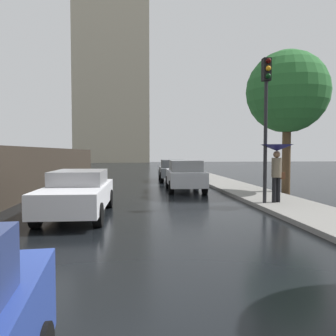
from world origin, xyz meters
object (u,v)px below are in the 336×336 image
(car_grey_behind_camera, at_px, (173,170))
(street_tree_mid, at_px, (287,92))
(car_white_near_kerb, at_px, (78,192))
(traffic_light, at_px, (266,104))
(car_silver_far_ahead, at_px, (185,175))
(pedestrian_with_umbrella_near, at_px, (277,156))

(car_grey_behind_camera, height_order, street_tree_mid, street_tree_mid)
(car_white_near_kerb, xyz_separation_m, street_tree_mid, (8.34, 4.31, 3.79))
(traffic_light, bearing_deg, car_silver_far_ahead, 110.70)
(car_white_near_kerb, relative_size, pedestrian_with_umbrella_near, 2.25)
(traffic_light, bearing_deg, street_tree_mid, 55.31)
(car_grey_behind_camera, bearing_deg, car_white_near_kerb, -107.13)
(car_white_near_kerb, distance_m, car_grey_behind_camera, 12.46)
(pedestrian_with_umbrella_near, bearing_deg, car_grey_behind_camera, 85.89)
(car_white_near_kerb, bearing_deg, car_grey_behind_camera, -108.36)
(traffic_light, relative_size, street_tree_mid, 0.77)
(car_silver_far_ahead, xyz_separation_m, street_tree_mid, (4.24, -1.85, 3.72))
(car_grey_behind_camera, relative_size, traffic_light, 0.88)
(car_white_near_kerb, distance_m, car_silver_far_ahead, 7.40)
(traffic_light, bearing_deg, car_white_near_kerb, -170.67)
(car_white_near_kerb, height_order, car_grey_behind_camera, car_grey_behind_camera)
(street_tree_mid, bearing_deg, traffic_light, -124.69)
(traffic_light, xyz_separation_m, street_tree_mid, (2.29, 3.31, 1.01))
(street_tree_mid, bearing_deg, car_silver_far_ahead, 156.46)
(car_grey_behind_camera, bearing_deg, pedestrian_with_umbrella_near, -75.31)
(street_tree_mid, bearing_deg, car_grey_behind_camera, 119.21)
(car_grey_behind_camera, bearing_deg, traffic_light, -77.66)
(car_white_near_kerb, relative_size, traffic_light, 0.92)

